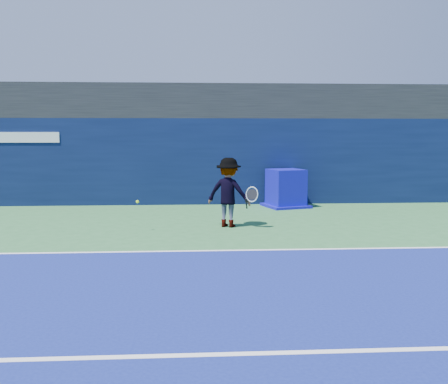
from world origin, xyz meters
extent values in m
plane|color=#2F6A37|center=(0.00, 0.00, 0.00)|extent=(80.00, 80.00, 0.00)
cube|color=white|center=(0.00, 3.00, 0.01)|extent=(24.00, 0.10, 0.01)
cube|color=white|center=(0.00, -2.00, 0.01)|extent=(24.00, 0.10, 0.01)
cube|color=black|center=(0.00, 11.50, 3.60)|extent=(36.00, 3.00, 1.20)
cube|color=#0A1437|center=(0.00, 10.50, 1.50)|extent=(36.00, 1.00, 3.00)
cube|color=#0E0BA0|center=(2.91, 9.31, 0.64)|extent=(1.32, 1.32, 1.28)
cube|color=#110B9F|center=(2.91, 9.31, 0.04)|extent=(1.65, 1.65, 0.09)
imported|color=silver|center=(0.72, 5.78, 0.92)|extent=(1.37, 1.11, 1.84)
cylinder|color=black|center=(1.17, 5.53, 0.65)|extent=(0.09, 0.16, 0.29)
torus|color=silver|center=(1.31, 5.48, 0.90)|extent=(0.34, 0.19, 0.33)
cylinder|color=black|center=(1.31, 5.48, 0.90)|extent=(0.28, 0.15, 0.28)
sphere|color=#C2F61B|center=(-1.63, 5.30, 0.76)|extent=(0.08, 0.08, 0.08)
camera|label=1|loc=(-0.19, -7.31, 2.46)|focal=40.00mm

